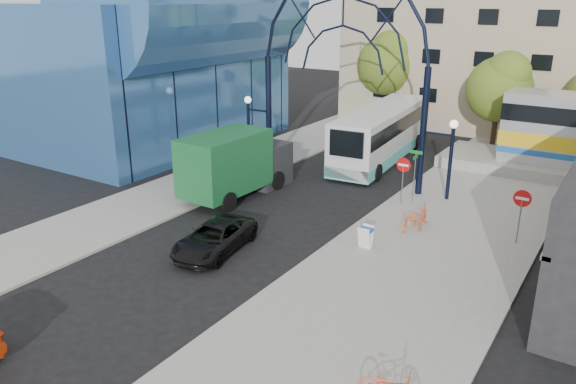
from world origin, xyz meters
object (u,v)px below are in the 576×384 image
Objects in this scene: stop_sign at (403,169)px; bike_near_a at (410,219)px; green_truck at (237,163)px; black_suv at (214,238)px; bike_near_b at (423,216)px; city_bus at (382,133)px; tree_north_a at (501,86)px; tree_north_b at (389,62)px; sandwich_board at (366,234)px; street_name_sign at (415,165)px; gateway_arch at (343,32)px; do_not_enter_sign at (522,204)px.

bike_near_a is at bearing -61.19° from stop_sign.
black_suv is (3.66, -6.32, -1.17)m from green_truck.
bike_near_b is at bearing 6.66° from green_truck.
stop_sign is 3.68m from bike_near_a.
city_bus reaches higher than stop_sign.
tree_north_a is at bearing 82.33° from bike_near_b.
sandwich_board is at bearing -68.41° from tree_north_b.
stop_sign reaches higher than bike_near_b.
tree_north_b is at bearing 117.65° from street_name_sign.
tree_north_a is (0.52, 19.95, 3.86)m from sandwich_board.
gateway_arch is 7.71× the size of bike_near_a.
stop_sign reaches higher than black_suv.
street_name_sign is at bearing 112.63° from bike_near_a.
do_not_enter_sign is at bearing -72.97° from tree_north_a.
bike_near_a is (9.90, 0.36, -1.22)m from green_truck.
green_truck reaches higher than street_name_sign.
stop_sign is at bearing -95.42° from tree_north_a.
stop_sign is 0.74m from street_name_sign.
green_truck reaches higher than stop_sign.
street_name_sign is 3.73m from bike_near_b.
street_name_sign is 6.78m from sandwich_board.
city_bus reaches higher than do_not_enter_sign.
street_name_sign is at bearing 93.46° from sandwich_board.
green_truck is at bearing -113.64° from city_bus.
stop_sign reaches higher than do_not_enter_sign.
street_name_sign is (0.40, 0.60, 0.14)m from stop_sign.
do_not_enter_sign is 25.09m from tree_north_b.
gateway_arch reaches higher than green_truck.
street_name_sign is at bearing 25.97° from green_truck.
black_suv is at bearing -146.01° from sandwich_board.
green_truck is (-3.46, -5.34, -6.75)m from gateway_arch.
city_bus is at bearing 138.04° from do_not_enter_sign.
stop_sign is 0.34× the size of green_truck.
green_truck is 7.40m from black_suv.
do_not_enter_sign is 4.87m from bike_near_a.
street_name_sign is 1.56× the size of bike_near_b.
do_not_enter_sign is at bearing -46.77° from city_bus.
sandwich_board is 0.08× the size of city_bus.
tree_north_b is at bearing 92.63° from green_truck.
tree_north_b is 4.46× the size of bike_near_b.
bike_near_b is at bearing 39.14° from black_suv.
street_name_sign reaches higher than do_not_enter_sign.
black_suv is 9.84m from bike_near_b.
tree_north_a reaches higher than stop_sign.
gateway_arch reaches higher than do_not_enter_sign.
tree_north_a reaches higher than city_bus.
stop_sign is 0.89× the size of street_name_sign.
sandwich_board is 14.70m from city_bus.
gateway_arch is 7.61× the size of bike_near_b.
gateway_arch is 16.72m from tree_north_b.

